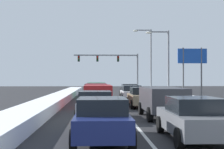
% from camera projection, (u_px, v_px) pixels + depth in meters
% --- Properties ---
extents(ground_plane, '(131.99, 131.99, 0.00)m').
position_uv_depth(ground_plane, '(121.00, 108.00, 24.53)').
color(ground_plane, '#28282B').
extents(lane_stripe_between_right_lane_and_center_lane, '(0.14, 55.84, 0.01)m').
position_uv_depth(lane_stripe_between_right_lane_and_center_lane, '(117.00, 103.00, 29.60)').
color(lane_stripe_between_right_lane_and_center_lane, silver).
rests_on(lane_stripe_between_right_lane_and_center_lane, ground).
extents(snow_bank_right_shoulder, '(1.74, 55.84, 0.76)m').
position_uv_depth(snow_bank_right_shoulder, '(176.00, 98.00, 29.85)').
color(snow_bank_right_shoulder, white).
rests_on(snow_bank_right_shoulder, ground).
extents(snow_bank_left_shoulder, '(1.92, 55.84, 0.67)m').
position_uv_depth(snow_bank_left_shoulder, '(57.00, 99.00, 29.37)').
color(snow_bank_left_shoulder, white).
rests_on(snow_bank_left_shoulder, ground).
extents(sedan_gray_right_lane_nearest, '(2.00, 4.50, 1.51)m').
position_uv_depth(sedan_gray_right_lane_nearest, '(193.00, 118.00, 11.90)').
color(sedan_gray_right_lane_nearest, slate).
rests_on(sedan_gray_right_lane_nearest, ground).
extents(suv_charcoal_right_lane_second, '(2.16, 4.90, 1.67)m').
position_uv_depth(suv_charcoal_right_lane_second, '(162.00, 99.00, 18.47)').
color(suv_charcoal_right_lane_second, '#38383D').
rests_on(suv_charcoal_right_lane_second, ground).
extents(sedan_tan_right_lane_third, '(2.00, 4.50, 1.51)m').
position_uv_depth(sedan_tan_right_lane_third, '(142.00, 97.00, 25.17)').
color(sedan_tan_right_lane_third, '#937F60').
rests_on(sedan_tan_right_lane_third, ground).
extents(sedan_white_right_lane_fourth, '(2.00, 4.50, 1.51)m').
position_uv_depth(sedan_white_right_lane_fourth, '(131.00, 93.00, 31.79)').
color(sedan_white_right_lane_fourth, silver).
rests_on(sedan_white_right_lane_fourth, ground).
extents(sedan_black_right_lane_fifth, '(2.00, 4.50, 1.51)m').
position_uv_depth(sedan_black_right_lane_fifth, '(129.00, 90.00, 38.50)').
color(sedan_black_right_lane_fifth, black).
rests_on(sedan_black_right_lane_fifth, ground).
extents(sedan_navy_center_lane_nearest, '(2.00, 4.50, 1.51)m').
position_uv_depth(sedan_navy_center_lane_nearest, '(102.00, 119.00, 11.62)').
color(sedan_navy_center_lane_nearest, navy).
rests_on(sedan_navy_center_lane_nearest, ground).
extents(sedan_silver_center_lane_second, '(2.00, 4.50, 1.51)m').
position_uv_depth(sedan_silver_center_lane_second, '(95.00, 105.00, 17.73)').
color(sedan_silver_center_lane_second, '#B7BABF').
rests_on(sedan_silver_center_lane_second, ground).
extents(suv_red_center_lane_third, '(2.16, 4.90, 1.67)m').
position_uv_depth(suv_red_center_lane_third, '(98.00, 94.00, 24.90)').
color(suv_red_center_lane_third, maroon).
rests_on(suv_red_center_lane_third, ground).
extents(suv_maroon_center_lane_fourth, '(2.16, 4.90, 1.67)m').
position_uv_depth(suv_maroon_center_lane_fourth, '(96.00, 91.00, 30.97)').
color(suv_maroon_center_lane_fourth, maroon).
rests_on(suv_maroon_center_lane_fourth, ground).
extents(suv_green_center_lane_fifth, '(2.16, 4.90, 1.67)m').
position_uv_depth(suv_green_center_lane_fifth, '(96.00, 88.00, 37.78)').
color(suv_green_center_lane_fifth, '#1E5633').
rests_on(suv_green_center_lane_fifth, ground).
extents(traffic_light_gantry, '(10.60, 0.47, 6.20)m').
position_uv_depth(traffic_light_gantry, '(115.00, 63.00, 55.05)').
color(traffic_light_gantry, slate).
rests_on(traffic_light_gantry, ground).
extents(street_lamp_right_mid, '(2.66, 0.36, 7.53)m').
position_uv_depth(street_lamp_right_mid, '(165.00, 57.00, 37.52)').
color(street_lamp_right_mid, gray).
rests_on(street_lamp_right_mid, ground).
extents(street_lamp_right_far, '(2.66, 0.36, 9.17)m').
position_uv_depth(street_lamp_right_far, '(149.00, 55.00, 47.66)').
color(street_lamp_right_far, gray).
rests_on(street_lamp_right_far, ground).
extents(roadside_sign_right, '(3.20, 0.16, 5.50)m').
position_uv_depth(roadside_sign_right, '(192.00, 61.00, 36.39)').
color(roadside_sign_right, '#59595B').
rests_on(roadside_sign_right, ground).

